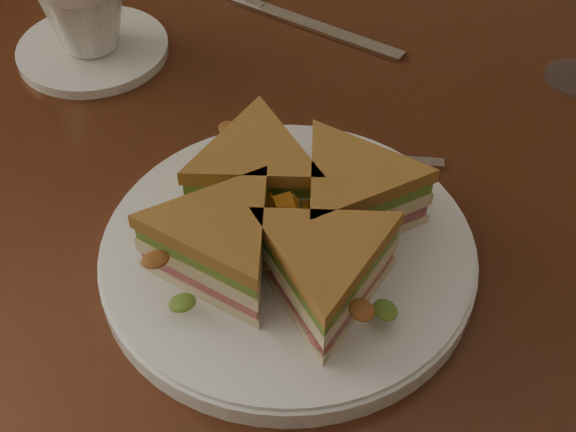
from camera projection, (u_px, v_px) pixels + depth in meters
The scene contains 8 objects.
table at pixel (288, 265), 0.73m from camera, with size 1.20×0.80×0.75m.
plate at pixel (288, 255), 0.60m from camera, with size 0.28×0.28×0.02m, color white.
sandwich_wedges at pixel (288, 221), 0.57m from camera, with size 0.25×0.25×0.06m.
crisps_mound at pixel (288, 225), 0.58m from camera, with size 0.09×0.09×0.05m, color #BE6D18, non-canonical shape.
spoon at pixel (283, 151), 0.69m from camera, with size 0.18×0.05×0.01m.
knife at pixel (303, 23), 0.83m from camera, with size 0.21×0.07×0.00m.
saucer at pixel (93, 49), 0.79m from camera, with size 0.15×0.15×0.01m, color white.
coffee_cup at pixel (85, 9), 0.76m from camera, with size 0.09×0.09×0.08m, color white.
Camera 1 is at (0.13, -0.46, 1.21)m, focal length 50.00 mm.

